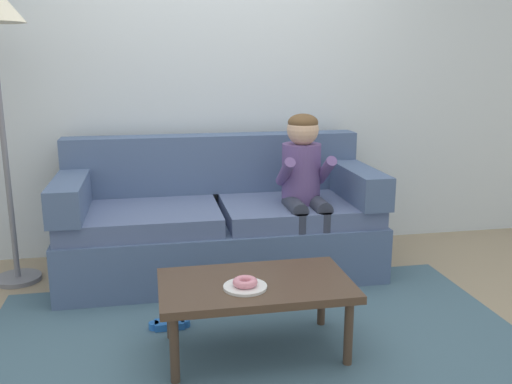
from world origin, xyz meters
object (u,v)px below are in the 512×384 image
(couch, at_px, (220,224))
(donut, at_px, (245,282))
(coffee_table, at_px, (255,290))
(toy_controller, at_px, (170,325))
(person_child, at_px, (304,180))

(couch, bearing_deg, donut, -91.51)
(coffee_table, bearing_deg, couch, 91.53)
(coffee_table, relative_size, toy_controller, 4.18)
(toy_controller, bearing_deg, coffee_table, -9.28)
(couch, distance_m, toy_controller, 0.97)
(couch, height_order, person_child, person_child)
(toy_controller, bearing_deg, couch, 93.69)
(donut, bearing_deg, couch, 88.49)
(person_child, bearing_deg, donut, -119.34)
(toy_controller, bearing_deg, donut, -19.56)
(couch, relative_size, coffee_table, 2.24)
(person_child, bearing_deg, coffee_table, -118.26)
(couch, height_order, donut, couch)
(coffee_table, height_order, toy_controller, coffee_table)
(couch, height_order, toy_controller, couch)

